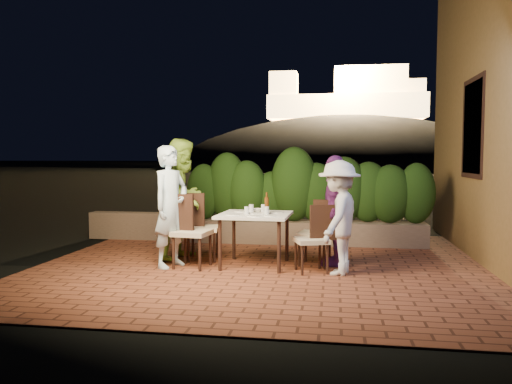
% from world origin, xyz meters
% --- Properties ---
extents(ground, '(400.00, 400.00, 0.00)m').
position_xyz_m(ground, '(0.00, 0.00, -0.02)').
color(ground, black).
rests_on(ground, ground).
extents(terrace_floor, '(7.00, 6.00, 0.15)m').
position_xyz_m(terrace_floor, '(0.00, 0.50, -0.07)').
color(terrace_floor, brown).
rests_on(terrace_floor, ground).
extents(window_pane, '(0.08, 1.00, 1.40)m').
position_xyz_m(window_pane, '(2.82, 1.50, 2.00)').
color(window_pane, black).
rests_on(window_pane, building_wall).
extents(window_frame, '(0.06, 1.15, 1.55)m').
position_xyz_m(window_frame, '(2.81, 1.50, 2.00)').
color(window_frame, black).
rests_on(window_frame, building_wall).
extents(planter, '(4.20, 0.55, 0.40)m').
position_xyz_m(planter, '(0.20, 2.30, 0.20)').
color(planter, brown).
rests_on(planter, ground).
extents(hedge, '(4.00, 0.70, 1.10)m').
position_xyz_m(hedge, '(0.20, 2.30, 0.95)').
color(hedge, '#19350E').
rests_on(hedge, planter).
extents(parapet, '(2.20, 0.30, 0.50)m').
position_xyz_m(parapet, '(-2.80, 2.30, 0.25)').
color(parapet, brown).
rests_on(parapet, ground).
extents(hill, '(52.00, 40.00, 22.00)m').
position_xyz_m(hill, '(2.00, 60.00, -4.00)').
color(hill, black).
rests_on(hill, ground).
extents(fortress, '(26.00, 8.00, 8.00)m').
position_xyz_m(fortress, '(2.00, 60.00, 10.50)').
color(fortress, '#FFCC7A').
rests_on(fortress, hill).
extents(dining_table, '(1.02, 1.02, 0.75)m').
position_xyz_m(dining_table, '(-0.41, 0.32, 0.38)').
color(dining_table, white).
rests_on(dining_table, ground).
extents(plate_nw, '(0.20, 0.20, 0.01)m').
position_xyz_m(plate_nw, '(-0.69, 0.11, 0.76)').
color(plate_nw, white).
rests_on(plate_nw, dining_table).
extents(plate_sw, '(0.22, 0.22, 0.01)m').
position_xyz_m(plate_sw, '(-0.65, 0.54, 0.76)').
color(plate_sw, white).
rests_on(plate_sw, dining_table).
extents(plate_ne, '(0.21, 0.21, 0.01)m').
position_xyz_m(plate_ne, '(-0.18, 0.06, 0.76)').
color(plate_ne, white).
rests_on(plate_ne, dining_table).
extents(plate_se, '(0.22, 0.22, 0.01)m').
position_xyz_m(plate_se, '(-0.13, 0.50, 0.76)').
color(plate_se, white).
rests_on(plate_se, dining_table).
extents(plate_centre, '(0.24, 0.24, 0.01)m').
position_xyz_m(plate_centre, '(-0.38, 0.30, 0.76)').
color(plate_centre, white).
rests_on(plate_centre, dining_table).
extents(plate_front, '(0.23, 0.23, 0.01)m').
position_xyz_m(plate_front, '(-0.35, -0.01, 0.76)').
color(plate_front, white).
rests_on(plate_front, dining_table).
extents(glass_nw, '(0.06, 0.06, 0.11)m').
position_xyz_m(glass_nw, '(-0.51, 0.20, 0.81)').
color(glass_nw, silver).
rests_on(glass_nw, dining_table).
extents(glass_sw, '(0.07, 0.07, 0.11)m').
position_xyz_m(glass_sw, '(-0.49, 0.49, 0.81)').
color(glass_sw, silver).
rests_on(glass_sw, dining_table).
extents(glass_ne, '(0.06, 0.06, 0.11)m').
position_xyz_m(glass_ne, '(-0.23, 0.25, 0.81)').
color(glass_ne, silver).
rests_on(glass_ne, dining_table).
extents(glass_se, '(0.07, 0.07, 0.12)m').
position_xyz_m(glass_se, '(-0.32, 0.50, 0.81)').
color(glass_se, silver).
rests_on(glass_se, dining_table).
extents(beer_bottle, '(0.06, 0.06, 0.30)m').
position_xyz_m(beer_bottle, '(-0.25, 0.34, 0.90)').
color(beer_bottle, '#55290E').
rests_on(beer_bottle, dining_table).
extents(bowl, '(0.22, 0.22, 0.04)m').
position_xyz_m(bowl, '(-0.42, 0.62, 0.77)').
color(bowl, white).
rests_on(bowl, dining_table).
extents(chair_left_front, '(0.53, 0.53, 1.03)m').
position_xyz_m(chair_left_front, '(-1.27, 0.08, 0.52)').
color(chair_left_front, black).
rests_on(chair_left_front, ground).
extents(chair_left_back, '(0.52, 0.52, 1.01)m').
position_xyz_m(chair_left_back, '(-1.25, 0.60, 0.51)').
color(chair_left_back, black).
rests_on(chair_left_back, ground).
extents(chair_right_front, '(0.53, 0.53, 0.91)m').
position_xyz_m(chair_right_front, '(0.40, 0.05, 0.45)').
color(chair_right_front, black).
rests_on(chair_right_front, ground).
extents(chair_right_back, '(0.52, 0.52, 0.95)m').
position_xyz_m(chair_right_back, '(0.43, 0.50, 0.47)').
color(chair_right_back, black).
rests_on(chair_right_back, ground).
extents(diner_blue, '(0.63, 0.74, 1.71)m').
position_xyz_m(diner_blue, '(-1.57, 0.08, 0.86)').
color(diner_blue, '#C0E2F8').
rests_on(diner_blue, ground).
extents(diner_green, '(0.89, 1.03, 1.83)m').
position_xyz_m(diner_green, '(-1.57, 0.67, 0.91)').
color(diner_green, '#8DBC3A').
rests_on(diner_green, ground).
extents(diner_white, '(0.80, 1.09, 1.51)m').
position_xyz_m(diner_white, '(0.76, -0.00, 0.76)').
color(diner_white, silver).
rests_on(diner_white, ground).
extents(diner_purple, '(0.48, 0.96, 1.58)m').
position_xyz_m(diner_purple, '(0.71, 0.56, 0.79)').
color(diner_purple, '#692775').
rests_on(diner_purple, ground).
extents(parapet_lamp, '(0.10, 0.10, 0.14)m').
position_xyz_m(parapet_lamp, '(-2.12, 2.30, 0.57)').
color(parapet_lamp, orange).
rests_on(parapet_lamp, parapet).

